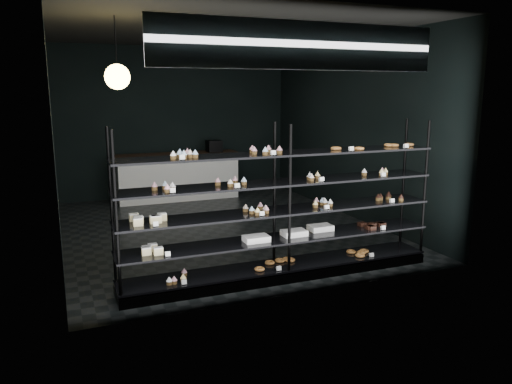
% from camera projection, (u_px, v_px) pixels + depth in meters
% --- Properties ---
extents(room, '(5.01, 6.01, 3.20)m').
position_uv_depth(room, '(218.00, 133.00, 8.13)').
color(room, black).
rests_on(room, ground).
extents(display_shelf, '(4.00, 0.50, 1.91)m').
position_uv_depth(display_shelf, '(279.00, 229.00, 6.09)').
color(display_shelf, black).
rests_on(display_shelf, room).
extents(signage, '(3.30, 0.05, 0.50)m').
position_uv_depth(signage, '(302.00, 45.00, 5.24)').
color(signage, '#110C40').
rests_on(signage, room).
extents(pendant_lamp, '(0.31, 0.31, 0.89)m').
position_uv_depth(pendant_lamp, '(117.00, 77.00, 6.18)').
color(pendant_lamp, black).
rests_on(pendant_lamp, room).
extents(service_counter, '(2.61, 0.65, 1.23)m').
position_uv_depth(service_counter, '(178.00, 176.00, 10.58)').
color(service_counter, white).
rests_on(service_counter, room).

